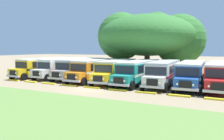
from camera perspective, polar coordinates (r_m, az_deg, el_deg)
ground_plane at (r=24.81m, az=-5.34°, el=-4.68°), size 220.00×220.00×0.00m
foreground_grass_strip at (r=18.04m, az=-21.21°, el=-8.90°), size 80.00×10.66×0.01m
parked_bus_slot_0 at (r=37.12m, az=-16.88°, el=0.96°), size 2.79×10.85×2.82m
parked_bus_slot_1 at (r=35.40m, az=-12.05°, el=0.86°), size 2.70×10.84×2.82m
parked_bus_slot_2 at (r=33.67m, az=-7.95°, el=0.70°), size 3.04×10.89×2.82m
parked_bus_slot_3 at (r=31.28m, az=-4.17°, el=0.37°), size 2.98×10.88×2.82m
parked_bus_slot_4 at (r=29.87m, az=1.18°, el=0.14°), size 3.49×10.96×2.82m
parked_bus_slot_5 at (r=28.46m, az=6.75°, el=-0.16°), size 2.79×10.85×2.82m
parked_bus_slot_6 at (r=27.86m, az=12.93°, el=-0.39°), size 3.21×10.91×2.82m
parked_bus_slot_7 at (r=27.42m, az=19.37°, el=-0.66°), size 3.14×10.90×2.82m
parked_bus_slot_8 at (r=27.23m, az=25.56°, el=-0.93°), size 2.73×10.85×2.82m
curb_wheelstop_0 at (r=33.31m, az=-23.56°, el=-2.37°), size 2.00×0.36×0.15m
curb_wheelstop_1 at (r=30.97m, az=-19.89°, el=-2.80°), size 2.00×0.36×0.15m
curb_wheelstop_2 at (r=28.77m, az=-15.65°, el=-3.29°), size 2.00×0.36×0.15m
curb_wheelstop_3 at (r=26.76m, az=-10.74°, el=-3.84°), size 2.00×0.36×0.15m
curb_wheelstop_4 at (r=24.98m, az=-5.07°, el=-4.43°), size 2.00×0.36×0.15m
curb_wheelstop_5 at (r=23.49m, az=1.41°, el=-5.05°), size 2.00×0.36×0.15m
curb_wheelstop_6 at (r=22.33m, az=8.68°, el=-5.67°), size 2.00×0.36×0.15m
curb_wheelstop_7 at (r=21.56m, az=16.61°, el=-6.24°), size 2.00×0.36×0.15m
curb_wheelstop_8 at (r=21.23m, az=24.97°, el=-6.71°), size 2.00×0.36×0.15m
broad_shade_tree at (r=39.62m, az=9.61°, el=8.48°), size 17.46×17.24×11.16m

